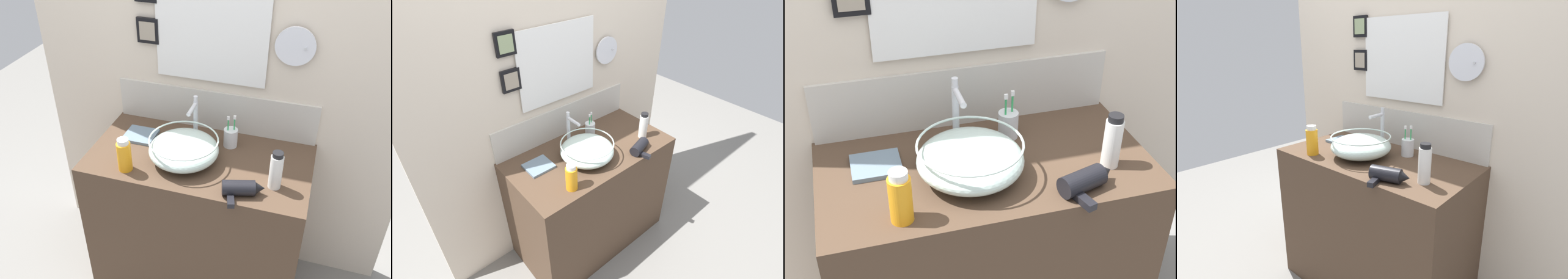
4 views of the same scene
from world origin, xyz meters
TOP-DOWN VIEW (x-y plane):
  - ground_plane at (0.00, 0.00)m, footprint 6.00×6.00m
  - vanity_counter at (0.00, 0.00)m, footprint 1.09×0.56m
  - back_panel at (-0.00, 0.31)m, footprint 1.99×0.10m
  - glass_bowl_sink at (-0.06, -0.05)m, footprint 0.34×0.34m
  - faucet at (-0.06, 0.13)m, footprint 0.02×0.13m
  - hair_drier at (0.26, -0.21)m, footprint 0.20×0.17m
  - toothbrush_cup at (0.12, 0.14)m, footprint 0.07×0.07m
  - lotion_bottle at (-0.30, -0.20)m, footprint 0.07×0.07m
  - shampoo_bottle at (0.39, -0.11)m, footprint 0.06×0.06m
  - hand_towel at (-0.35, 0.08)m, footprint 0.16×0.15m

SIDE VIEW (x-z plane):
  - ground_plane at x=0.00m, z-range 0.00..0.00m
  - vanity_counter at x=0.00m, z-range 0.00..0.87m
  - hand_towel at x=-0.35m, z-range 0.87..0.89m
  - hair_drier at x=0.26m, z-range 0.87..0.94m
  - toothbrush_cup at x=0.12m, z-range 0.83..1.01m
  - glass_bowl_sink at x=-0.06m, z-range 0.87..1.00m
  - lotion_bottle at x=-0.30m, z-range 0.87..1.04m
  - shampoo_bottle at x=0.39m, z-range 0.87..1.06m
  - faucet at x=-0.06m, z-range 0.89..1.15m
  - back_panel at x=0.00m, z-range 0.00..2.52m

